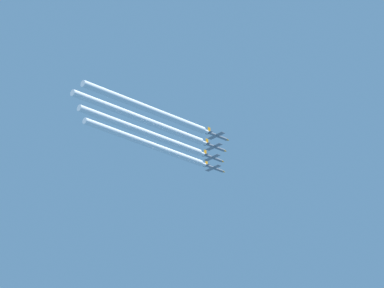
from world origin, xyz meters
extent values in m
cylinder|color=slate|center=(-14.55, 13.23, 193.85)|extent=(1.07, 9.24, 1.07)
cone|color=orange|center=(-14.55, 18.63, 193.85)|extent=(1.02, 1.56, 1.02)
ellipsoid|color=#0C263F|center=(-14.55, 15.26, 194.30)|extent=(0.59, 2.14, 0.48)
cube|color=slate|center=(-14.55, 12.77, 193.77)|extent=(7.78, 1.85, 0.12)
cube|color=slate|center=(-14.55, 9.04, 193.85)|extent=(3.31, 1.07, 0.12)
cube|color=orange|center=(-14.55, 9.12, 195.21)|extent=(0.10, 1.26, 1.65)
cylinder|color=black|center=(-14.55, 8.37, 193.85)|extent=(0.80, 0.58, 0.80)
cylinder|color=slate|center=(-5.18, 3.88, 192.53)|extent=(1.07, 9.24, 1.07)
cone|color=orange|center=(-5.18, 9.28, 192.53)|extent=(1.02, 1.56, 1.02)
ellipsoid|color=#0C263F|center=(-5.18, 5.92, 192.98)|extent=(0.59, 2.14, 0.48)
cube|color=slate|center=(-5.18, 3.42, 192.45)|extent=(7.78, 1.85, 0.12)
cube|color=slate|center=(-5.18, -0.31, 192.53)|extent=(3.31, 1.07, 0.12)
cube|color=orange|center=(-5.18, -0.23, 193.89)|extent=(0.10, 1.26, 1.65)
cylinder|color=black|center=(-5.18, -0.98, 192.53)|extent=(0.80, 0.58, 0.80)
cylinder|color=slate|center=(4.80, -4.43, 191.27)|extent=(1.07, 9.24, 1.07)
cone|color=orange|center=(4.80, 0.96, 191.27)|extent=(1.02, 1.56, 1.02)
ellipsoid|color=#0C263F|center=(4.80, -2.40, 191.73)|extent=(0.59, 2.14, 0.48)
cube|color=slate|center=(4.80, -4.90, 191.19)|extent=(7.78, 1.85, 0.12)
cube|color=slate|center=(4.80, -8.62, 191.27)|extent=(3.31, 1.07, 0.12)
cube|color=orange|center=(4.80, -8.55, 192.63)|extent=(0.10, 1.26, 1.65)
cylinder|color=black|center=(4.80, -9.30, 191.27)|extent=(0.80, 0.58, 0.80)
cylinder|color=slate|center=(14.62, -12.49, 190.05)|extent=(1.07, 9.24, 1.07)
cone|color=orange|center=(14.62, -7.10, 190.05)|extent=(1.02, 1.56, 1.02)
ellipsoid|color=#0C263F|center=(14.62, -10.46, 190.50)|extent=(0.59, 2.14, 0.48)
cube|color=slate|center=(14.62, -12.96, 189.97)|extent=(7.78, 1.85, 0.12)
cube|color=slate|center=(14.62, -16.68, 190.05)|extent=(3.31, 1.07, 0.12)
cube|color=orange|center=(14.62, -16.61, 191.41)|extent=(0.10, 1.26, 1.65)
cylinder|color=black|center=(14.62, -17.36, 190.05)|extent=(0.80, 0.58, 0.80)
cylinder|color=white|center=(-14.55, -17.06, 193.85)|extent=(1.33, 50.75, 1.33)
cylinder|color=white|center=(-14.55, -23.15, 193.85)|extent=(2.53, 58.36, 2.53)
cylinder|color=white|center=(-5.18, -26.51, 192.53)|extent=(1.33, 50.94, 1.33)
cylinder|color=white|center=(-5.18, -32.62, 192.53)|extent=(2.53, 58.59, 2.53)
cylinder|color=white|center=(4.80, -35.69, 191.27)|extent=(1.33, 52.67, 1.33)
cylinder|color=white|center=(4.80, -42.01, 191.27)|extent=(2.53, 60.57, 2.53)
cylinder|color=white|center=(14.62, -41.61, 190.05)|extent=(1.33, 48.40, 1.33)
cylinder|color=white|center=(14.62, -47.42, 190.05)|extent=(2.53, 55.66, 2.53)
camera|label=1|loc=(306.56, -289.37, 2.03)|focal=111.93mm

